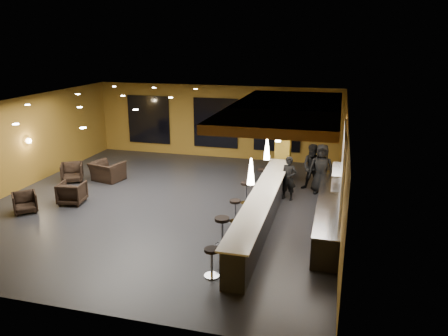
% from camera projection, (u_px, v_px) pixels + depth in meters
% --- Properties ---
extents(floor, '(12.00, 13.00, 0.10)m').
position_uv_depth(floor, '(166.00, 204.00, 15.61)').
color(floor, black).
rests_on(floor, ground).
extents(ceiling, '(12.00, 13.00, 0.10)m').
position_uv_depth(ceiling, '(162.00, 103.00, 14.58)').
color(ceiling, black).
extents(wall_back, '(12.00, 0.10, 3.50)m').
position_uv_depth(wall_back, '(216.00, 122.00, 21.16)').
color(wall_back, brown).
rests_on(wall_back, floor).
extents(wall_front, '(12.00, 0.10, 3.50)m').
position_uv_depth(wall_front, '(43.00, 234.00, 9.03)').
color(wall_front, brown).
rests_on(wall_front, floor).
extents(wall_left, '(0.10, 13.00, 3.50)m').
position_uv_depth(wall_left, '(16.00, 145.00, 16.58)').
color(wall_left, brown).
rests_on(wall_left, floor).
extents(wall_right, '(0.10, 13.00, 3.50)m').
position_uv_depth(wall_right, '(345.00, 168.00, 13.61)').
color(wall_right, brown).
rests_on(wall_right, floor).
extents(wood_soffit, '(3.60, 8.00, 0.28)m').
position_uv_depth(wood_soffit, '(286.00, 109.00, 14.57)').
color(wood_soffit, '#AA6B31').
rests_on(wood_soffit, ceiling).
extents(window_left, '(2.20, 0.06, 2.40)m').
position_uv_depth(window_left, '(149.00, 120.00, 21.93)').
color(window_left, black).
rests_on(window_left, wall_back).
extents(window_center, '(2.20, 0.06, 2.40)m').
position_uv_depth(window_center, '(216.00, 123.00, 21.07)').
color(window_center, black).
rests_on(window_center, wall_back).
extents(window_right, '(2.20, 0.06, 2.40)m').
position_uv_depth(window_right, '(277.00, 126.00, 20.33)').
color(window_right, black).
rests_on(window_right, wall_back).
extents(tile_backsplash, '(0.06, 3.20, 2.40)m').
position_uv_depth(tile_backsplash, '(343.00, 169.00, 12.63)').
color(tile_backsplash, white).
rests_on(tile_backsplash, wall_right).
extents(bar_counter, '(0.60, 8.00, 1.00)m').
position_uv_depth(bar_counter, '(263.00, 210.00, 13.63)').
color(bar_counter, black).
rests_on(bar_counter, floor).
extents(bar_top, '(0.78, 8.10, 0.05)m').
position_uv_depth(bar_top, '(263.00, 194.00, 13.48)').
color(bar_top, silver).
rests_on(bar_top, bar_counter).
extents(prep_counter, '(0.70, 6.00, 0.86)m').
position_uv_depth(prep_counter, '(329.00, 212.00, 13.62)').
color(prep_counter, black).
rests_on(prep_counter, floor).
extents(prep_top, '(0.72, 6.00, 0.03)m').
position_uv_depth(prep_top, '(330.00, 198.00, 13.49)').
color(prep_top, silver).
rests_on(prep_top, prep_counter).
extents(wall_shelf_lower, '(0.30, 1.50, 0.03)m').
position_uv_depth(wall_shelf_lower, '(337.00, 184.00, 12.59)').
color(wall_shelf_lower, silver).
rests_on(wall_shelf_lower, wall_right).
extents(wall_shelf_upper, '(0.30, 1.50, 0.03)m').
position_uv_depth(wall_shelf_upper, '(338.00, 169.00, 12.47)').
color(wall_shelf_upper, silver).
rests_on(wall_shelf_upper, wall_right).
extents(column, '(0.60, 0.60, 3.50)m').
position_uv_depth(column, '(283.00, 139.00, 17.53)').
color(column, '#A58224').
rests_on(column, floor).
extents(wall_sconce, '(0.22, 0.22, 0.22)m').
position_uv_depth(wall_sconce, '(29.00, 141.00, 16.99)').
color(wall_sconce, '#FFE5B2').
rests_on(wall_sconce, wall_left).
extents(pendant_0, '(0.20, 0.20, 0.70)m').
position_uv_depth(pendant_0, '(251.00, 171.00, 11.25)').
color(pendant_0, white).
rests_on(pendant_0, wood_soffit).
extents(pendant_1, '(0.20, 0.20, 0.70)m').
position_uv_depth(pendant_1, '(267.00, 149.00, 13.56)').
color(pendant_1, white).
rests_on(pendant_1, wood_soffit).
extents(pendant_2, '(0.20, 0.20, 0.70)m').
position_uv_depth(pendant_2, '(278.00, 132.00, 15.88)').
color(pendant_2, white).
rests_on(pendant_2, wood_soffit).
extents(staff_a, '(0.65, 0.50, 1.60)m').
position_uv_depth(staff_a, '(288.00, 178.00, 15.69)').
color(staff_a, black).
rests_on(staff_a, floor).
extents(staff_b, '(1.02, 0.87, 1.82)m').
position_uv_depth(staff_b, '(313.00, 168.00, 16.61)').
color(staff_b, black).
rests_on(staff_b, floor).
extents(staff_c, '(0.93, 0.61, 1.89)m').
position_uv_depth(staff_c, '(321.00, 169.00, 16.31)').
color(staff_c, black).
rests_on(staff_c, floor).
extents(armchair_a, '(1.05, 1.06, 0.69)m').
position_uv_depth(armchair_a, '(25.00, 202.00, 14.65)').
color(armchair_a, black).
rests_on(armchair_a, floor).
extents(armchair_b, '(0.97, 0.99, 0.79)m').
position_uv_depth(armchair_b, '(72.00, 193.00, 15.43)').
color(armchair_b, black).
rests_on(armchair_b, floor).
extents(armchair_c, '(1.14, 1.15, 0.77)m').
position_uv_depth(armchair_c, '(72.00, 172.00, 17.77)').
color(armchair_c, black).
rests_on(armchair_c, floor).
extents(armchair_d, '(1.41, 1.30, 0.78)m').
position_uv_depth(armchair_d, '(107.00, 171.00, 17.91)').
color(armchair_d, black).
rests_on(armchair_d, floor).
extents(bar_stool_0, '(0.38, 0.38, 0.76)m').
position_uv_depth(bar_stool_0, '(212.00, 259.00, 10.65)').
color(bar_stool_0, silver).
rests_on(bar_stool_0, floor).
extents(bar_stool_1, '(0.44, 0.44, 0.87)m').
position_uv_depth(bar_stool_1, '(222.00, 228.00, 12.19)').
color(bar_stool_1, silver).
rests_on(bar_stool_1, floor).
extents(bar_stool_2, '(0.37, 0.37, 0.74)m').
position_uv_depth(bar_stool_2, '(235.00, 208.00, 13.84)').
color(bar_stool_2, silver).
rests_on(bar_stool_2, floor).
extents(bar_stool_3, '(0.41, 0.41, 0.80)m').
position_uv_depth(bar_stool_3, '(246.00, 190.00, 15.36)').
color(bar_stool_3, silver).
rests_on(bar_stool_3, floor).
extents(bar_stool_4, '(0.38, 0.38, 0.74)m').
position_uv_depth(bar_stool_4, '(262.00, 175.00, 17.08)').
color(bar_stool_4, silver).
rests_on(bar_stool_4, floor).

